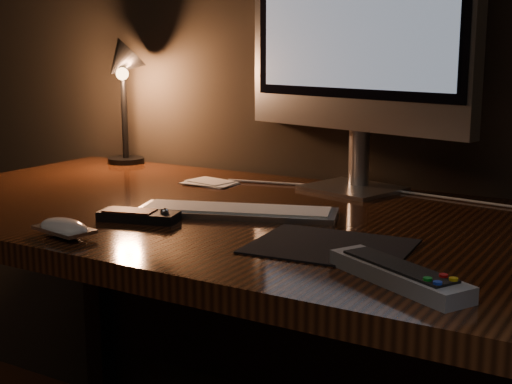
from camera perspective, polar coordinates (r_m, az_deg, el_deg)
The scene contains 10 objects.
desk at distance 1.41m, azimuth 2.55°, elevation -6.41°, with size 1.60×0.75×0.75m.
monitor at distance 1.53m, azimuth 7.99°, elevation 13.27°, with size 0.56×0.21×0.60m.
keyboard at distance 1.32m, azimuth -1.54°, elevation -1.53°, with size 0.37×0.10×0.01m, color silver.
mousepad at distance 1.11m, azimuth 5.99°, elevation -4.33°, with size 0.24×0.19×0.00m, color black.
mouse at distance 1.21m, azimuth -15.10°, elevation -2.97°, with size 0.11×0.06×0.02m, color white.
media_remote at distance 1.29m, azimuth -9.37°, elevation -1.87°, with size 0.15×0.09×0.03m.
tv_remote at distance 0.95m, azimuth 11.29°, elevation -6.46°, with size 0.22×0.15×0.03m.
papers at distance 1.62m, azimuth -3.73°, elevation 0.77°, with size 0.12×0.08×0.01m, color white.
desk_lamp at distance 1.89m, azimuth -10.66°, elevation 8.77°, with size 0.17×0.17×0.33m.
cable at distance 1.53m, azimuth 9.14°, elevation -0.02°, with size 0.01×0.01×0.66m, color white.
Camera 1 is at (0.63, 0.74, 1.05)m, focal length 50.00 mm.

